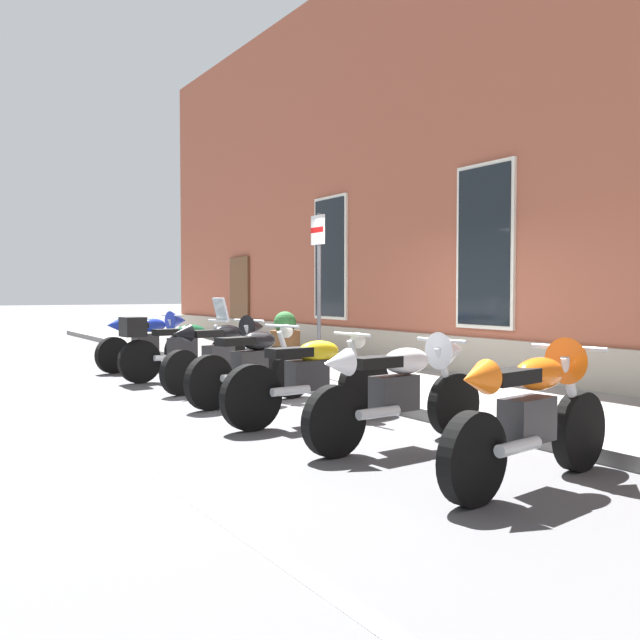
{
  "coord_description": "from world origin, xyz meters",
  "views": [
    {
      "loc": [
        8.1,
        -4.94,
        1.41
      ],
      "look_at": [
        -0.31,
        0.09,
        1.02
      ],
      "focal_mm": 40.36,
      "sensor_mm": 36.0,
      "label": 1
    }
  ],
  "objects": [
    {
      "name": "ground_plane",
      "position": [
        0.0,
        0.0,
        0.0
      ],
      "size": [
        140.0,
        140.0,
        0.0
      ],
      "primitive_type": "plane",
      "color": "#4C4C4F"
    },
    {
      "name": "sidewalk",
      "position": [
        0.0,
        1.42,
        0.07
      ],
      "size": [
        32.74,
        2.85,
        0.13
      ],
      "primitive_type": "cube",
      "color": "slate",
      "rests_on": "ground_plane"
    },
    {
      "name": "lane_stripe",
      "position": [
        0.0,
        -3.2,
        0.0
      ],
      "size": [
        32.74,
        0.12,
        0.01
      ],
      "primitive_type": "cube",
      "color": "silver",
      "rests_on": "ground_plane"
    },
    {
      "name": "motorcycle_blue_sport",
      "position": [
        -4.47,
        -0.94,
        0.57
      ],
      "size": [
        0.73,
        1.97,
        1.05
      ],
      "color": "black",
      "rests_on": "ground_plane"
    },
    {
      "name": "motorcycle_green_touring",
      "position": [
        -2.81,
        -1.03,
        0.55
      ],
      "size": [
        0.64,
        2.2,
        1.31
      ],
      "color": "black",
      "rests_on": "ground_plane"
    },
    {
      "name": "motorcycle_black_sport",
      "position": [
        -1.41,
        -0.83,
        0.58
      ],
      "size": [
        0.82,
        1.99,
        1.06
      ],
      "color": "black",
      "rests_on": "ground_plane"
    },
    {
      "name": "motorcycle_black_naked",
      "position": [
        -0.03,
        -1.05,
        0.49
      ],
      "size": [
        0.75,
        1.98,
        0.98
      ],
      "color": "black",
      "rests_on": "ground_plane"
    },
    {
      "name": "motorcycle_yellow_naked",
      "position": [
        1.47,
        -1.07,
        0.48
      ],
      "size": [
        0.62,
        2.18,
        0.95
      ],
      "color": "black",
      "rests_on": "ground_plane"
    },
    {
      "name": "motorcycle_white_sport",
      "position": [
        2.88,
        -0.91,
        0.56
      ],
      "size": [
        0.62,
        2.11,
        1.02
      ],
      "color": "black",
      "rests_on": "ground_plane"
    },
    {
      "name": "motorcycle_orange_sport",
      "position": [
        4.46,
        -0.92,
        0.58
      ],
      "size": [
        0.68,
        2.0,
        1.06
      ],
      "color": "black",
      "rests_on": "ground_plane"
    },
    {
      "name": "parking_sign",
      "position": [
        -1.21,
        0.6,
        1.72
      ],
      "size": [
        0.36,
        0.07,
        2.45
      ],
      "color": "#4C4C51",
      "rests_on": "sidewalk"
    },
    {
      "name": "barrel_planter",
      "position": [
        -3.18,
        1.08,
        0.54
      ],
      "size": [
        0.57,
        0.57,
        0.93
      ],
      "color": "brown",
      "rests_on": "sidewalk"
    }
  ]
}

